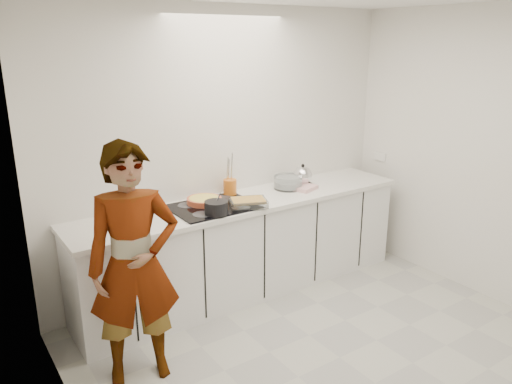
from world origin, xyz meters
TOP-DOWN VIEW (x-y plane):
  - floor at (0.00, 0.00)m, footprint 3.60×3.20m
  - wall_back at (0.00, 1.60)m, footprint 3.60×0.00m
  - wall_left at (-1.80, 0.00)m, footprint 0.00×3.20m
  - wall_right at (1.80, 0.02)m, footprint 0.02×3.20m
  - base_cabinets at (0.00, 1.28)m, footprint 3.20×0.58m
  - countertop at (0.00, 1.28)m, footprint 3.24×0.64m
  - hob at (-0.35, 1.26)m, footprint 0.72×0.54m
  - tart_dish at (-0.38, 1.37)m, footprint 0.31×0.31m
  - saucepan at (-0.43, 1.07)m, footprint 0.25×0.25m
  - baking_dish at (-0.10, 1.09)m, footprint 0.38×0.33m
  - mixing_bowl at (0.53, 1.34)m, footprint 0.36×0.36m
  - tea_towel at (0.64, 1.22)m, footprint 0.26×0.22m
  - kettle at (0.71, 1.35)m, footprint 0.23×0.23m
  - utensil_crock at (-0.05, 1.47)m, footprint 0.13×0.13m
  - cook at (-1.30, 0.67)m, footprint 0.70×0.55m

SIDE VIEW (x-z plane):
  - floor at x=0.00m, z-range 0.00..0.00m
  - base_cabinets at x=0.00m, z-range 0.00..0.87m
  - cook at x=-1.30m, z-range 0.00..1.69m
  - countertop at x=0.00m, z-range 0.87..0.91m
  - hob at x=-0.35m, z-range 0.91..0.92m
  - tea_towel at x=0.64m, z-range 0.91..0.95m
  - tart_dish at x=-0.38m, z-range 0.93..0.98m
  - baking_dish at x=-0.10m, z-range 0.93..0.99m
  - mixing_bowl at x=0.53m, z-range 0.91..1.03m
  - saucepan at x=-0.43m, z-range 0.89..1.07m
  - utensil_crock at x=-0.05m, z-range 0.91..1.06m
  - kettle at x=0.71m, z-range 0.89..1.11m
  - wall_right at x=1.80m, z-range 0.00..2.60m
  - wall_back at x=0.00m, z-range 0.00..2.60m
  - wall_left at x=-1.80m, z-range 0.00..2.60m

